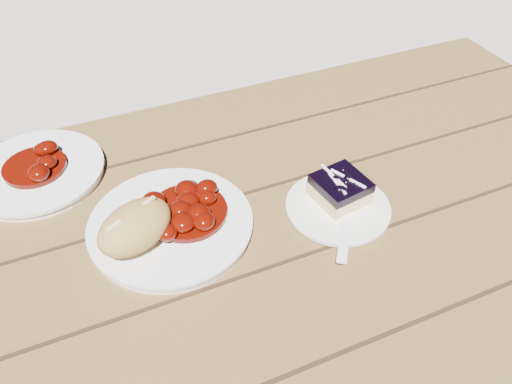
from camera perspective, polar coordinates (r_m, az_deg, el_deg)
name	(u,v)px	position (r m, az deg, el deg)	size (l,w,h in m)	color
picnic_table	(121,337)	(0.89, -15.19, -15.71)	(2.00, 1.55, 0.75)	brown
main_plate	(171,225)	(0.79, -9.69, -3.77)	(0.25, 0.25, 0.02)	white
goulash_stew	(187,205)	(0.78, -7.93, -1.45)	(0.13, 0.13, 0.04)	#530A02
bread_roll	(135,227)	(0.75, -13.67, -3.88)	(0.12, 0.08, 0.06)	#B28644
dessert_plate	(338,208)	(0.82, 9.31, -1.83)	(0.16, 0.16, 0.01)	white
blueberry_cake	(340,189)	(0.82, 9.60, 0.37)	(0.09, 0.09, 0.05)	#F4D785
fork_dessert	(345,232)	(0.78, 10.12, -4.47)	(0.03, 0.16, 0.01)	white
second_plate	(37,173)	(0.95, -23.75, 2.02)	(0.23, 0.23, 0.02)	white
second_stew	(32,160)	(0.93, -24.23, 3.36)	(0.11, 0.11, 0.04)	#530A02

